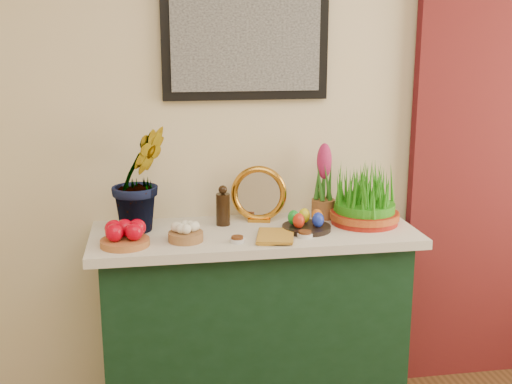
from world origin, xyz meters
The scene contains 13 objects.
sideboard centered at (0.01, 2.00, 0.42)m, with size 1.30×0.45×0.85m, color #12311E.
tablecloth centered at (0.01, 2.00, 0.87)m, with size 1.40×0.55×0.04m, color silver.
hyacinth_green centered at (-0.47, 2.08, 1.19)m, with size 0.30×0.26×0.60m, color #296A1C.
apple_bowl centered at (-0.54, 1.87, 0.93)m, with size 0.22×0.22×0.10m.
garlic_basket centered at (-0.29, 1.89, 0.92)m, with size 0.16×0.16×0.08m.
vinegar_cruet centered at (-0.12, 2.10, 0.97)m, with size 0.06×0.06×0.18m.
mirror centered at (0.05, 2.14, 1.01)m, with size 0.26×0.11×0.25m.
book centered at (0.00, 1.88, 0.90)m, with size 0.14×0.20×0.03m, color #BD8629.
spice_dish_left centered at (-0.09, 1.84, 0.90)m, with size 0.06×0.06×0.03m.
spice_dish_right centered at (0.20, 1.86, 0.90)m, with size 0.07×0.07×0.03m.
egg_plate centered at (0.23, 1.96, 0.92)m, with size 0.22×0.22×0.09m.
hyacinth_pink centered at (0.35, 2.14, 1.05)m, with size 0.11×0.11×0.35m.
wheatgrass_sabzeh centered at (0.51, 2.02, 1.00)m, with size 0.31×0.31×0.25m.
Camera 1 is at (-0.43, -0.63, 1.71)m, focal length 45.00 mm.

